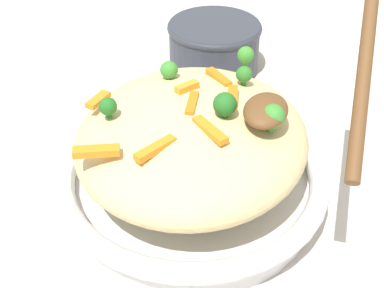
# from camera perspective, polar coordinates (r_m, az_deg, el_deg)

# --- Properties ---
(ground_plane) EXTENTS (2.40, 2.40, 0.00)m
(ground_plane) POSITION_cam_1_polar(r_m,az_deg,el_deg) (0.56, -0.00, -5.87)
(ground_plane) COLOR beige
(serving_bowl) EXTENTS (0.28, 0.28, 0.05)m
(serving_bowl) POSITION_cam_1_polar(r_m,az_deg,el_deg) (0.54, -0.00, -3.94)
(serving_bowl) COLOR silver
(serving_bowl) RESTS_ON ground_plane
(pasta_mound) EXTENTS (0.25, 0.23, 0.08)m
(pasta_mound) POSITION_cam_1_polar(r_m,az_deg,el_deg) (0.50, -0.00, 0.74)
(pasta_mound) COLOR #DBC689
(pasta_mound) RESTS_ON serving_bowl
(carrot_piece_0) EXTENTS (0.04, 0.03, 0.01)m
(carrot_piece_0) POSITION_cam_1_polar(r_m,az_deg,el_deg) (0.43, -4.13, -0.51)
(carrot_piece_0) COLOR orange
(carrot_piece_0) RESTS_ON pasta_mound
(carrot_piece_1) EXTENTS (0.04, 0.01, 0.01)m
(carrot_piece_1) POSITION_cam_1_polar(r_m,az_deg,el_deg) (0.48, -0.70, 4.36)
(carrot_piece_1) COLOR orange
(carrot_piece_1) RESTS_ON pasta_mound
(carrot_piece_2) EXTENTS (0.03, 0.04, 0.01)m
(carrot_piece_2) POSITION_cam_1_polar(r_m,az_deg,el_deg) (0.44, -10.68, -0.79)
(carrot_piece_2) COLOR orange
(carrot_piece_2) RESTS_ON pasta_mound
(carrot_piece_3) EXTENTS (0.03, 0.02, 0.01)m
(carrot_piece_3) POSITION_cam_1_polar(r_m,az_deg,el_deg) (0.49, 4.55, 5.34)
(carrot_piece_3) COLOR orange
(carrot_piece_3) RESTS_ON pasta_mound
(carrot_piece_4) EXTENTS (0.03, 0.02, 0.01)m
(carrot_piece_4) POSITION_cam_1_polar(r_m,az_deg,el_deg) (0.51, -10.46, 4.89)
(carrot_piece_4) COLOR orange
(carrot_piece_4) RESTS_ON pasta_mound
(carrot_piece_5) EXTENTS (0.03, 0.03, 0.01)m
(carrot_piece_5) POSITION_cam_1_polar(r_m,az_deg,el_deg) (0.53, 3.00, 7.37)
(carrot_piece_5) COLOR orange
(carrot_piece_5) RESTS_ON pasta_mound
(carrot_piece_6) EXTENTS (0.03, 0.04, 0.01)m
(carrot_piece_6) POSITION_cam_1_polar(r_m,az_deg,el_deg) (0.45, 2.03, 1.59)
(carrot_piece_6) COLOR orange
(carrot_piece_6) RESTS_ON pasta_mound
(carrot_piece_7) EXTENTS (0.03, 0.02, 0.01)m
(carrot_piece_7) POSITION_cam_1_polar(r_m,az_deg,el_deg) (0.50, -0.57, 6.39)
(carrot_piece_7) COLOR orange
(carrot_piece_7) RESTS_ON pasta_mound
(broccoli_floret_0) EXTENTS (0.02, 0.02, 0.02)m
(broccoli_floret_0) POSITION_cam_1_polar(r_m,az_deg,el_deg) (0.48, -9.40, 4.14)
(broccoli_floret_0) COLOR #205B1C
(broccoli_floret_0) RESTS_ON pasta_mound
(broccoli_floret_1) EXTENTS (0.02, 0.02, 0.02)m
(broccoli_floret_1) POSITION_cam_1_polar(r_m,az_deg,el_deg) (0.52, 5.85, 7.74)
(broccoli_floret_1) COLOR #296820
(broccoli_floret_1) RESTS_ON pasta_mound
(broccoli_floret_2) EXTENTS (0.02, 0.02, 0.03)m
(broccoli_floret_2) POSITION_cam_1_polar(r_m,az_deg,el_deg) (0.46, 9.03, 3.04)
(broccoli_floret_2) COLOR #377928
(broccoli_floret_2) RESTS_ON pasta_mound
(broccoli_floret_3) EXTENTS (0.02, 0.02, 0.02)m
(broccoli_floret_3) POSITION_cam_1_polar(r_m,az_deg,el_deg) (0.56, 6.04, 9.87)
(broccoli_floret_3) COLOR #377928
(broccoli_floret_3) RESTS_ON pasta_mound
(broccoli_floret_4) EXTENTS (0.02, 0.02, 0.02)m
(broccoli_floret_4) POSITION_cam_1_polar(r_m,az_deg,el_deg) (0.53, -2.58, 8.27)
(broccoli_floret_4) COLOR #377928
(broccoli_floret_4) RESTS_ON pasta_mound
(broccoli_floret_5) EXTENTS (0.02, 0.02, 0.02)m
(broccoli_floret_5) POSITION_cam_1_polar(r_m,az_deg,el_deg) (0.46, 3.71, 4.44)
(broccoli_floret_5) COLOR #205B1C
(broccoli_floret_5) RESTS_ON pasta_mound
(serving_spoon) EXTENTS (0.16, 0.11, 0.10)m
(serving_spoon) POSITION_cam_1_polar(r_m,az_deg,el_deg) (0.45, 12.07, 4.70)
(serving_spoon) COLOR brown
(serving_spoon) RESTS_ON pasta_mound
(companion_bowl) EXTENTS (0.14, 0.14, 0.07)m
(companion_bowl) POSITION_cam_1_polar(r_m,az_deg,el_deg) (0.76, 2.49, 11.06)
(companion_bowl) COLOR #333842
(companion_bowl) RESTS_ON ground_plane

